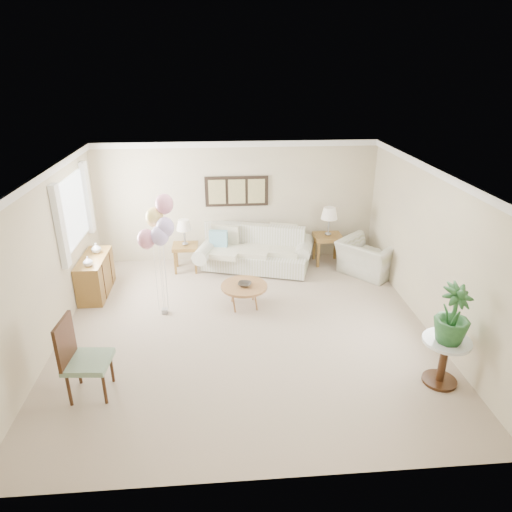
% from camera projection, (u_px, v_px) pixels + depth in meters
% --- Properties ---
extents(ground_plane, '(6.00, 6.00, 0.00)m').
position_uv_depth(ground_plane, '(246.00, 328.00, 7.60)').
color(ground_plane, tan).
extents(room_shell, '(6.04, 6.04, 2.60)m').
position_uv_depth(room_shell, '(237.00, 235.00, 7.04)').
color(room_shell, beige).
rests_on(room_shell, ground).
extents(wall_art_triptych, '(1.35, 0.06, 0.65)m').
position_uv_depth(wall_art_triptych, '(237.00, 191.00, 9.71)').
color(wall_art_triptych, black).
rests_on(wall_art_triptych, ground).
extents(sofa, '(2.66, 1.51, 0.89)m').
position_uv_depth(sofa, '(256.00, 252.00, 9.71)').
color(sofa, silver).
rests_on(sofa, ground).
extents(end_table_left, '(0.53, 0.48, 0.58)m').
position_uv_depth(end_table_left, '(185.00, 249.00, 9.54)').
color(end_table_left, olive).
rests_on(end_table_left, ground).
extents(end_table_right, '(0.59, 0.54, 0.65)m').
position_uv_depth(end_table_right, '(328.00, 240.00, 9.87)').
color(end_table_right, olive).
rests_on(end_table_right, ground).
extents(lamp_left, '(0.31, 0.31, 0.55)m').
position_uv_depth(lamp_left, '(184.00, 226.00, 9.34)').
color(lamp_left, gray).
rests_on(lamp_left, end_table_left).
extents(lamp_right, '(0.35, 0.35, 0.62)m').
position_uv_depth(lamp_right, '(329.00, 214.00, 9.65)').
color(lamp_right, gray).
rests_on(lamp_right, end_table_right).
extents(coffee_table, '(0.84, 0.84, 0.42)m').
position_uv_depth(coffee_table, '(244.00, 287.00, 8.15)').
color(coffee_table, olive).
rests_on(coffee_table, ground).
extents(decor_bowl, '(0.30, 0.30, 0.06)m').
position_uv_depth(decor_bowl, '(245.00, 284.00, 8.10)').
color(decor_bowl, '#2E2822').
rests_on(decor_bowl, coffee_table).
extents(armchair, '(1.45, 1.46, 0.72)m').
position_uv_depth(armchair, '(368.00, 258.00, 9.44)').
color(armchair, silver).
rests_on(armchair, ground).
extents(side_table, '(0.64, 0.64, 0.69)m').
position_uv_depth(side_table, '(445.00, 350.00, 6.13)').
color(side_table, silver).
rests_on(side_table, ground).
extents(potted_plant, '(0.60, 0.60, 0.81)m').
position_uv_depth(potted_plant, '(453.00, 314.00, 5.87)').
color(potted_plant, '#1E4722').
rests_on(potted_plant, side_table).
extents(accent_chair, '(0.59, 0.59, 1.13)m').
position_uv_depth(accent_chair, '(81.00, 356.00, 5.89)').
color(accent_chair, gray).
rests_on(accent_chair, ground).
extents(credenza, '(0.46, 1.20, 0.74)m').
position_uv_depth(credenza, '(95.00, 275.00, 8.63)').
color(credenza, olive).
rests_on(credenza, ground).
extents(vase_white, '(0.22, 0.22, 0.18)m').
position_uv_depth(vase_white, '(88.00, 261.00, 8.10)').
color(vase_white, silver).
rests_on(vase_white, credenza).
extents(vase_sage, '(0.24, 0.24, 0.19)m').
position_uv_depth(vase_sage, '(96.00, 248.00, 8.66)').
color(vase_sage, '#B1B1B1').
rests_on(vase_sage, credenza).
extents(balloon_cluster, '(0.61, 0.53, 2.15)m').
position_uv_depth(balloon_cluster, '(158.00, 225.00, 7.38)').
color(balloon_cluster, gray).
rests_on(balloon_cluster, ground).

